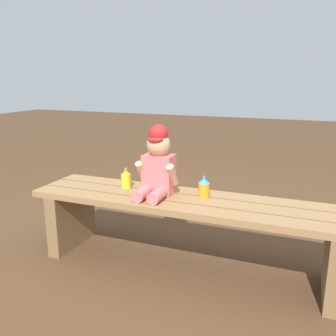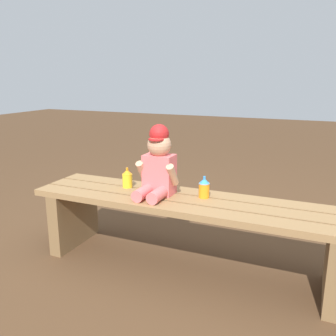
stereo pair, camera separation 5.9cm
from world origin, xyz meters
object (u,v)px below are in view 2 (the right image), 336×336
at_px(child_figure, 158,165).
at_px(sippy_cup_right, 204,188).
at_px(park_bench, 186,219).
at_px(sippy_cup_left, 127,178).

relative_size(child_figure, sippy_cup_right, 3.26).
xyz_separation_m(park_bench, child_figure, (-0.18, 0.01, 0.30)).
relative_size(park_bench, sippy_cup_left, 14.52).
distance_m(child_figure, sippy_cup_right, 0.29).
bearing_deg(child_figure, park_bench, -3.66).
bearing_deg(child_figure, sippy_cup_left, 167.96).
bearing_deg(park_bench, sippy_cup_left, 171.54).
bearing_deg(sippy_cup_left, park_bench, -8.46).
relative_size(park_bench, sippy_cup_right, 14.52).
bearing_deg(child_figure, sippy_cup_right, 10.69).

